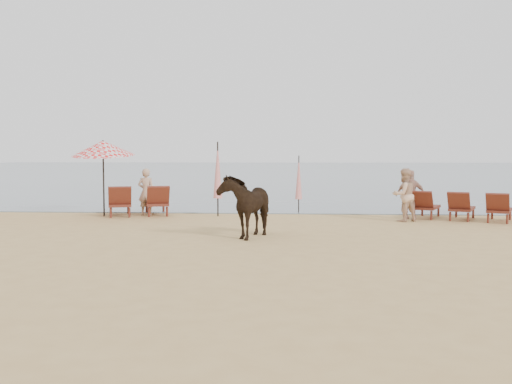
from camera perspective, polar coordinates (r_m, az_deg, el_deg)
ground at (r=10.19m, az=-1.97°, el=-8.00°), size 120.00×120.00×0.00m
sea at (r=89.96m, az=3.31°, el=2.37°), size 160.00×140.00×0.06m
lounger_cluster_left at (r=19.80m, az=-11.67°, el=-0.94°), size 2.47×2.42×0.71m
lounger_cluster_right at (r=19.22m, az=19.83°, el=-1.38°), size 3.31×2.70×0.63m
umbrella_open_left_b at (r=19.92m, az=-15.05°, el=4.25°), size 2.09×2.13×2.66m
umbrella_closed_left at (r=20.33m, az=4.30°, el=1.43°), size 0.25×0.25×2.06m
umbrella_closed_right at (r=19.28m, az=-3.85°, el=2.16°), size 0.31×0.31×2.52m
cow at (r=14.40m, az=-0.95°, el=-1.34°), size 1.38×2.07×1.60m
beachgoer_left at (r=19.96m, az=-10.92°, el=0.02°), size 0.62×0.43×1.62m
beachgoer_right_a at (r=18.32m, az=14.58°, el=-0.29°), size 1.00×0.92×1.66m
beachgoer_right_b at (r=18.98m, az=15.24°, el=-0.27°), size 1.01×0.67×1.59m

